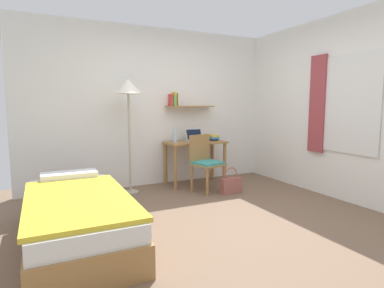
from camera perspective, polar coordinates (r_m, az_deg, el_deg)
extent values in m
plane|color=brown|center=(3.78, 4.59, -13.72)|extent=(5.28, 5.28, 0.00)
cube|color=white|center=(5.38, -6.34, 6.59)|extent=(4.40, 0.05, 2.60)
cube|color=#9E703D|center=(5.46, -0.32, 6.79)|extent=(0.85, 0.22, 0.02)
cube|color=#D13D38|center=(5.35, -3.86, 7.94)|extent=(0.03, 0.14, 0.20)
cube|color=#4CA856|center=(5.35, -3.48, 7.81)|extent=(0.02, 0.16, 0.17)
cube|color=gold|center=(5.39, -3.19, 8.10)|extent=(0.03, 0.12, 0.23)
cube|color=silver|center=(5.39, -2.65, 8.02)|extent=(0.03, 0.15, 0.21)
cube|color=white|center=(4.89, 25.80, 5.90)|extent=(0.05, 4.40, 2.60)
cube|color=silver|center=(4.78, 26.69, 6.45)|extent=(0.02, 0.87, 1.34)
cube|color=white|center=(4.79, 26.75, 6.44)|extent=(0.01, 0.81, 1.28)
cube|color=#993D42|center=(5.11, 21.63, 6.69)|extent=(0.03, 0.28, 1.44)
cube|color=#9E703D|center=(3.41, -19.86, -13.91)|extent=(0.90, 2.02, 0.28)
cube|color=silver|center=(3.34, -20.02, -10.38)|extent=(0.87, 1.96, 0.16)
cube|color=gold|center=(3.20, -19.87, -9.29)|extent=(0.92, 1.66, 0.04)
cube|color=white|center=(4.07, -21.26, -5.45)|extent=(0.63, 0.28, 0.10)
cube|color=#9E703D|center=(5.33, 0.57, 0.30)|extent=(1.00, 0.53, 0.03)
cylinder|color=#9E703D|center=(5.01, -3.01, -4.37)|extent=(0.06, 0.06, 0.70)
cylinder|color=#9E703D|center=(5.42, 5.90, -3.52)|extent=(0.06, 0.06, 0.70)
cylinder|color=#9E703D|center=(5.40, -4.79, -3.55)|extent=(0.06, 0.06, 0.70)
cylinder|color=#9E703D|center=(5.78, 3.65, -2.83)|extent=(0.06, 0.06, 0.70)
cube|color=#9E703D|center=(4.87, 2.86, -3.73)|extent=(0.53, 0.52, 0.03)
cube|color=teal|center=(4.87, 2.87, -3.39)|extent=(0.48, 0.47, 0.04)
cube|color=#9E703D|center=(4.97, 1.36, -0.61)|extent=(0.40, 0.15, 0.40)
cylinder|color=#9E703D|center=(4.68, 2.78, -6.95)|extent=(0.04, 0.04, 0.41)
cylinder|color=#9E703D|center=(4.93, 5.75, -6.25)|extent=(0.04, 0.04, 0.41)
cylinder|color=#9E703D|center=(4.92, -0.06, -6.24)|extent=(0.04, 0.04, 0.41)
cylinder|color=#9E703D|center=(5.16, 2.91, -5.62)|extent=(0.04, 0.04, 0.41)
cylinder|color=#B2A893|center=(4.99, -11.01, -8.50)|extent=(0.24, 0.24, 0.02)
cylinder|color=#B2A893|center=(4.85, -11.22, 0.10)|extent=(0.03, 0.03, 1.48)
cone|color=silver|center=(4.82, -11.46, 10.17)|extent=(0.42, 0.42, 0.22)
cube|color=#B7BABF|center=(5.36, 0.69, 0.56)|extent=(0.31, 0.23, 0.01)
cube|color=#B7BABF|center=(5.41, 0.35, 1.75)|extent=(0.30, 0.09, 0.20)
cube|color=black|center=(5.41, 0.37, 1.73)|extent=(0.27, 0.07, 0.17)
cylinder|color=silver|center=(5.21, -3.06, 1.62)|extent=(0.06, 0.06, 0.24)
cube|color=#333338|center=(5.51, 3.73, 0.82)|extent=(0.14, 0.19, 0.03)
cube|color=#3384C6|center=(5.51, 3.77, 1.15)|extent=(0.15, 0.24, 0.03)
cube|color=gold|center=(5.52, 3.86, 1.49)|extent=(0.15, 0.23, 0.03)
cube|color=#99564C|center=(4.89, 7.01, -7.45)|extent=(0.33, 0.13, 0.24)
torus|color=#99564C|center=(4.85, 7.04, -5.52)|extent=(0.23, 0.02, 0.23)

